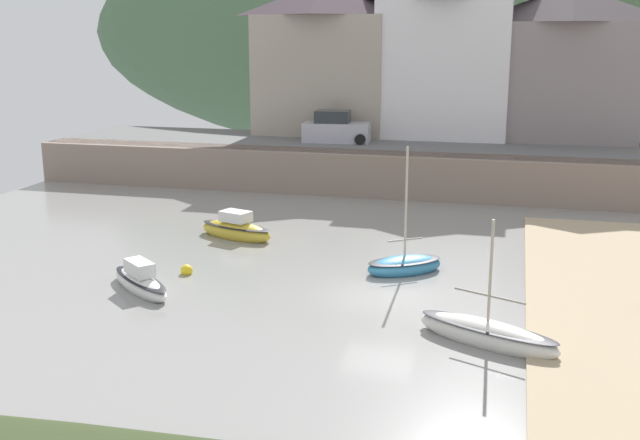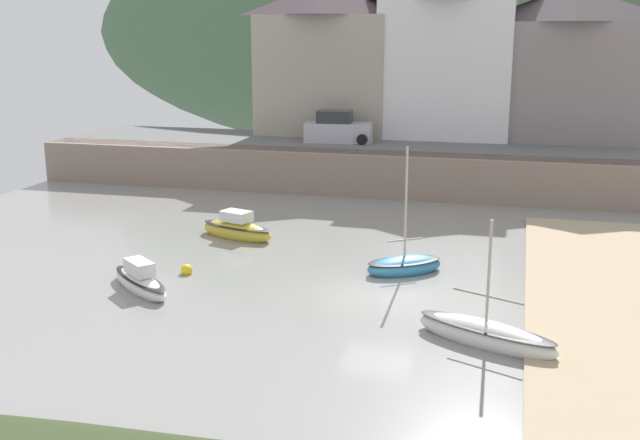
% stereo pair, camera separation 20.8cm
% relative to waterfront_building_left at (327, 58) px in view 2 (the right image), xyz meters
% --- Properties ---
extents(ground, '(48.00, 41.00, 0.61)m').
position_rel_waterfront_building_left_xyz_m(ground, '(9.72, -34.76, -7.22)').
color(ground, gray).
extents(quay_seawall, '(48.00, 9.40, 2.40)m').
position_rel_waterfront_building_left_xyz_m(quay_seawall, '(8.33, -7.70, -6.03)').
color(quay_seawall, gray).
rests_on(quay_seawall, ground).
extents(hillside_backdrop, '(80.00, 44.00, 26.07)m').
position_rel_waterfront_building_left_xyz_m(hillside_backdrop, '(7.56, 30.00, 1.74)').
color(hillside_backdrop, '#4C6E4C').
rests_on(hillside_backdrop, ground).
extents(waterfront_building_left, '(8.91, 6.12, 9.82)m').
position_rel_waterfront_building_left_xyz_m(waterfront_building_left, '(0.00, 0.00, 0.00)').
color(waterfront_building_left, '#A39889').
rests_on(waterfront_building_left, ground).
extents(waterfront_building_centre, '(8.53, 5.85, 10.41)m').
position_rel_waterfront_building_left_xyz_m(waterfront_building_centre, '(7.93, 0.00, 0.29)').
color(waterfront_building_centre, silver).
rests_on(waterfront_building_centre, ground).
extents(waterfront_building_right, '(8.85, 5.12, 9.39)m').
position_rel_waterfront_building_left_xyz_m(waterfront_building_right, '(15.41, 0.00, -0.21)').
color(waterfront_building_right, gray).
rests_on(waterfront_building_right, ground).
extents(sailboat_far_left, '(3.61, 3.17, 1.26)m').
position_rel_waterfront_building_left_xyz_m(sailboat_far_left, '(-0.04, -26.79, -7.07)').
color(sailboat_far_left, white).
rests_on(sailboat_far_left, ground).
extents(sailboat_blue_trim, '(4.55, 2.84, 4.00)m').
position_rel_waterfront_building_left_xyz_m(sailboat_blue_trim, '(12.20, -28.61, -7.08)').
color(sailboat_blue_trim, silver).
rests_on(sailboat_blue_trim, ground).
extents(rowboat_small_beached, '(3.30, 2.92, 5.07)m').
position_rel_waterfront_building_left_xyz_m(rowboat_small_beached, '(8.80, -22.30, -7.10)').
color(rowboat_small_beached, teal).
rests_on(rowboat_small_beached, ground).
extents(sailboat_white_hull, '(3.96, 2.37, 1.44)m').
position_rel_waterfront_building_left_xyz_m(sailboat_white_hull, '(0.70, -19.10, -7.02)').
color(sailboat_white_hull, gold).
rests_on(sailboat_white_hull, ground).
extents(parked_car_near_slipway, '(4.23, 2.03, 1.95)m').
position_rel_waterfront_building_left_xyz_m(parked_car_near_slipway, '(1.83, -4.50, -4.18)').
color(parked_car_near_slipway, '#B1B0BD').
rests_on(parked_car_near_slipway, ground).
extents(mooring_buoy, '(0.46, 0.46, 0.46)m').
position_rel_waterfront_building_left_xyz_m(mooring_buoy, '(0.76, -24.62, -7.24)').
color(mooring_buoy, yellow).
rests_on(mooring_buoy, ground).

